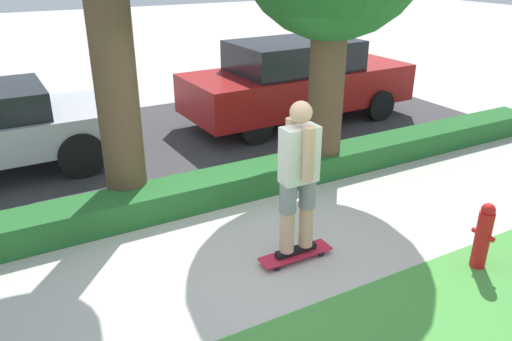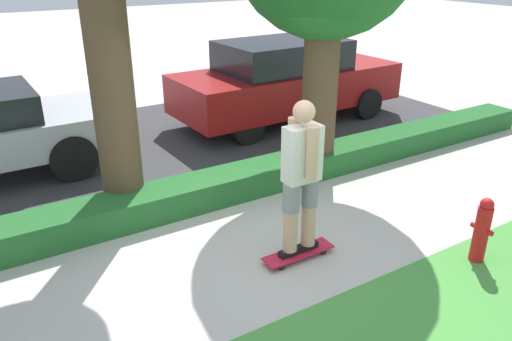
{
  "view_description": "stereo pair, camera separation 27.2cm",
  "coord_description": "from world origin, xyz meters",
  "px_view_note": "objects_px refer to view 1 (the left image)",
  "views": [
    {
      "loc": [
        -2.64,
        -4.28,
        3.25
      ],
      "look_at": [
        0.05,
        0.6,
        0.82
      ],
      "focal_mm": 35.0,
      "sensor_mm": 36.0,
      "label": 1
    },
    {
      "loc": [
        -2.87,
        -4.14,
        3.25
      ],
      "look_at": [
        0.05,
        0.6,
        0.82
      ],
      "focal_mm": 35.0,
      "sensor_mm": 36.0,
      "label": 2
    }
  ],
  "objects_px": {
    "skater_person": "(299,177)",
    "fire_hydrant": "(483,236)",
    "skateboard": "(296,254)",
    "parked_car_middle": "(298,80)"
  },
  "relations": [
    {
      "from": "skateboard",
      "to": "parked_car_middle",
      "type": "height_order",
      "value": "parked_car_middle"
    },
    {
      "from": "skater_person",
      "to": "fire_hydrant",
      "type": "distance_m",
      "value": 2.14
    },
    {
      "from": "skateboard",
      "to": "parked_car_middle",
      "type": "xyz_separation_m",
      "value": [
        2.89,
        4.43,
        0.78
      ]
    },
    {
      "from": "skater_person",
      "to": "parked_car_middle",
      "type": "xyz_separation_m",
      "value": [
        2.89,
        4.43,
        -0.19
      ]
    },
    {
      "from": "skateboard",
      "to": "fire_hydrant",
      "type": "xyz_separation_m",
      "value": [
        1.72,
        -1.11,
        0.33
      ]
    },
    {
      "from": "skater_person",
      "to": "fire_hydrant",
      "type": "xyz_separation_m",
      "value": [
        1.72,
        -1.11,
        -0.65
      ]
    },
    {
      "from": "skateboard",
      "to": "skater_person",
      "type": "height_order",
      "value": "skater_person"
    },
    {
      "from": "skateboard",
      "to": "fire_hydrant",
      "type": "bearing_deg",
      "value": -32.8
    },
    {
      "from": "skateboard",
      "to": "parked_car_middle",
      "type": "distance_m",
      "value": 5.34
    },
    {
      "from": "parked_car_middle",
      "to": "fire_hydrant",
      "type": "distance_m",
      "value": 5.67
    }
  ]
}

